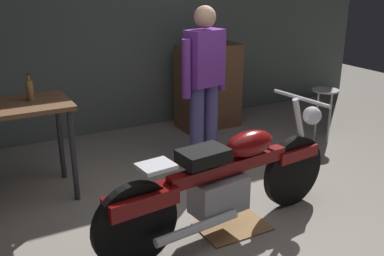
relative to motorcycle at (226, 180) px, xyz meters
The scene contains 8 objects.
ground_plane 0.46m from the motorcycle, ahead, with size 12.00×12.00×0.00m, color gray.
back_wall 2.99m from the motorcycle, 87.83° to the left, with size 8.00×0.12×3.10m, color #56605B.
motorcycle is the anchor object (origin of this frame).
person_standing 1.39m from the motorcycle, 67.68° to the left, with size 0.56×0.30×1.67m.
shop_stool 2.46m from the motorcycle, 28.24° to the left, with size 0.32×0.32×0.64m.
wooden_dresser 2.57m from the motorcycle, 62.61° to the left, with size 0.80×0.47×1.10m.
drip_tray 0.45m from the motorcycle, ahead, with size 0.56×0.40×0.01m, color olive.
bottle 1.89m from the motorcycle, 130.17° to the left, with size 0.06×0.06×0.24m.
Camera 1 is at (-1.80, -2.55, 1.96)m, focal length 40.94 mm.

